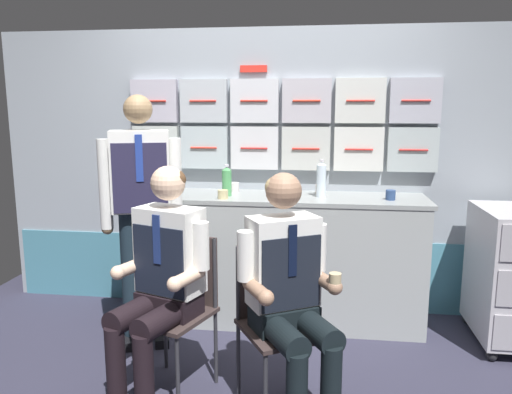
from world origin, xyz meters
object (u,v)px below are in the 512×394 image
Objects in this scene: service_trolley at (509,273)px; crew_member_right at (290,288)px; crew_member_left at (161,274)px; paper_cup_tan at (223,194)px; folding_chair_right at (276,307)px; sparkling_bottle_green at (321,179)px; crew_member_standing at (142,200)px; folding_chair_left at (180,294)px.

crew_member_right is at bearing -143.71° from service_trolley.
crew_member_left reaches higher than paper_cup_tan.
service_trolley is 12.71× the size of paper_cup_tan.
folding_chair_right is at bearing -62.69° from paper_cup_tan.
crew_member_left is at bearing -175.93° from folding_chair_right.
crew_member_right is 1.24m from sparkling_bottle_green.
crew_member_right reaches higher than folding_chair_right.
crew_member_standing is at bearing -172.96° from service_trolley.
crew_member_left reaches higher than folding_chair_left.
folding_chair_right is at bearing -11.06° from folding_chair_left.
folding_chair_left is 1.00× the size of folding_chair_right.
crew_member_right is 0.76× the size of crew_member_standing.
folding_chair_right is 1.09m from paper_cup_tan.
crew_member_left reaches higher than crew_member_right.
crew_member_standing reaches higher than crew_member_left.
service_trolley is at bearing -7.62° from sparkling_bottle_green.
crew_member_left reaches higher than service_trolley.
service_trolley is 1.98m from paper_cup_tan.
sparkling_bottle_green is 0.70m from paper_cup_tan.
sparkling_bottle_green reaches higher than folding_chair_right.
crew_member_standing is 22.83× the size of paper_cup_tan.
crew_member_standing reaches higher than sparkling_bottle_green.
service_trolley is at bearing 20.75° from folding_chair_left.
folding_chair_right is (0.55, -0.11, 0.00)m from folding_chair_left.
crew_member_right is at bearing -96.64° from sparkling_bottle_green.
paper_cup_tan is at bearing 117.69° from crew_member_right.
service_trolley is 0.56× the size of crew_member_standing.
folding_chair_left is (-2.01, -0.76, 0.04)m from service_trolley.
sparkling_bottle_green is (1.15, 0.46, 0.09)m from crew_member_standing.
paper_cup_tan is at bearing 82.88° from folding_chair_left.
crew_member_standing is 1.24m from sparkling_bottle_green.
service_trolley is 0.73× the size of crew_member_right.
sparkling_bottle_green is at bearing 52.52° from crew_member_left.
paper_cup_tan is (0.10, 0.78, 0.44)m from folding_chair_left.
folding_chair_left is at bearing 168.94° from folding_chair_right.
folding_chair_left is at bearing -97.12° from paper_cup_tan.
folding_chair_left is at bearing -129.73° from sparkling_bottle_green.
crew_member_standing is 0.57m from paper_cup_tan.
service_trolley is 1.07× the size of folding_chair_left.
crew_member_standing is at bearing 128.96° from folding_chair_left.
service_trolley reaches higher than folding_chair_right.
sparkling_bottle_green is 3.72× the size of paper_cup_tan.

